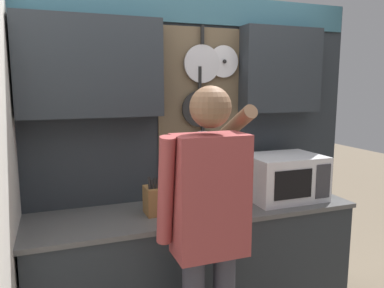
% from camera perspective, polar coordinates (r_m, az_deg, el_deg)
% --- Properties ---
extents(base_cabinet_counter, '(2.16, 0.59, 0.92)m').
position_cam_1_polar(base_cabinet_counter, '(2.71, 0.59, -19.12)').
color(base_cabinet_counter, '#23282D').
rests_on(base_cabinet_counter, ground_plane).
extents(back_wall_unit, '(2.73, 0.20, 2.35)m').
position_cam_1_polar(back_wall_unit, '(2.65, -1.71, 2.75)').
color(back_wall_unit, '#23282D').
rests_on(back_wall_unit, ground_plane).
extents(side_wall, '(0.04, 1.60, 2.35)m').
position_cam_1_polar(side_wall, '(1.91, -27.09, -9.05)').
color(side_wall, silver).
rests_on(side_wall, ground_plane).
extents(microwave, '(0.53, 0.40, 0.32)m').
position_cam_1_polar(microwave, '(2.78, 13.79, -4.90)').
color(microwave, silver).
rests_on(microwave, base_cabinet_counter).
extents(knife_block, '(0.11, 0.15, 0.25)m').
position_cam_1_polar(knife_block, '(2.41, -5.83, -8.49)').
color(knife_block, brown).
rests_on(knife_block, base_cabinet_counter).
extents(utensil_crock, '(0.12, 0.12, 0.34)m').
position_cam_1_polar(utensil_crock, '(2.57, 4.56, -7.80)').
color(utensil_crock, white).
rests_on(utensil_crock, base_cabinet_counter).
extents(person, '(0.54, 0.63, 1.73)m').
position_cam_1_polar(person, '(2.01, 2.58, -11.39)').
color(person, '#383842').
rests_on(person, ground_plane).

